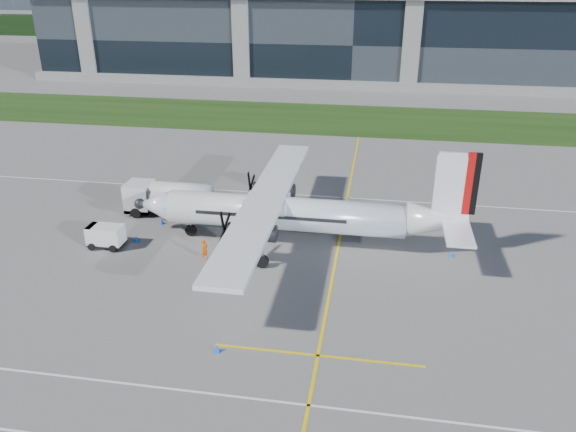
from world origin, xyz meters
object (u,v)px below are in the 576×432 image
at_px(fuel_tanker_truck, 163,198).
at_px(baggage_tug, 106,237).
at_px(safety_cone_tail, 452,254).
at_px(safety_cone_nose_stbd, 162,221).
at_px(turboprop_aircraft, 298,196).
at_px(safety_cone_nose_port, 136,238).
at_px(safety_cone_portwing, 217,348).
at_px(ground_crew_person, 205,248).

relative_size(fuel_tanker_truck, baggage_tug, 2.79).
xyz_separation_m(fuel_tanker_truck, safety_cone_tail, (24.44, -4.03, -1.27)).
height_order(fuel_tanker_truck, safety_cone_nose_stbd, fuel_tanker_truck).
xyz_separation_m(safety_cone_tail, safety_cone_nose_stbd, (-23.89, 2.00, 0.00)).
bearing_deg(fuel_tanker_truck, safety_cone_tail, -9.36).
bearing_deg(safety_cone_tail, turboprop_aircraft, 178.87).
distance_m(turboprop_aircraft, safety_cone_nose_port, 13.48).
relative_size(fuel_tanker_truck, safety_cone_tail, 16.21).
relative_size(baggage_tug, safety_cone_portwing, 5.82).
distance_m(safety_cone_portwing, safety_cone_nose_stbd, 18.67).
xyz_separation_m(fuel_tanker_truck, safety_cone_nose_port, (-0.25, -5.50, -1.27)).
height_order(ground_crew_person, safety_cone_nose_port, ground_crew_person).
bearing_deg(safety_cone_tail, safety_cone_nose_port, -176.59).
relative_size(safety_cone_tail, safety_cone_portwing, 1.00).
bearing_deg(turboprop_aircraft, ground_crew_person, -149.98).
relative_size(ground_crew_person, safety_cone_nose_stbd, 3.71).
relative_size(baggage_tug, safety_cone_nose_port, 5.82).
bearing_deg(baggage_tug, safety_cone_nose_stbd, 60.39).
height_order(turboprop_aircraft, safety_cone_nose_port, turboprop_aircraft).
xyz_separation_m(ground_crew_person, safety_cone_nose_stbd, (-5.56, 5.49, -0.68)).
distance_m(fuel_tanker_truck, safety_cone_nose_stbd, 2.46).
bearing_deg(safety_cone_nose_port, safety_cone_nose_stbd, 76.95).
relative_size(baggage_tug, safety_cone_tail, 5.82).
bearing_deg(fuel_tanker_truck, safety_cone_portwing, -60.89).
bearing_deg(safety_cone_nose_stbd, turboprop_aircraft, -8.35).
distance_m(fuel_tanker_truck, safety_cone_tail, 24.81).
bearing_deg(safety_cone_portwing, fuel_tanker_truck, 119.11).
bearing_deg(safety_cone_portwing, baggage_tug, 137.16).
distance_m(ground_crew_person, safety_cone_nose_port, 6.71).
distance_m(safety_cone_nose_stbd, safety_cone_nose_port, 3.56).
height_order(fuel_tanker_truck, ground_crew_person, fuel_tanker_truck).
bearing_deg(safety_cone_tail, baggage_tug, -174.11).
relative_size(fuel_tanker_truck, safety_cone_portwing, 16.21).
bearing_deg(baggage_tug, safety_cone_tail, 5.89).
xyz_separation_m(turboprop_aircraft, safety_cone_portwing, (-2.48, -14.30, -3.85)).
bearing_deg(ground_crew_person, safety_cone_nose_stbd, 70.78).
relative_size(turboprop_aircraft, ground_crew_person, 14.75).
relative_size(ground_crew_person, safety_cone_tail, 3.71).
relative_size(fuel_tanker_truck, safety_cone_nose_port, 16.21).
relative_size(ground_crew_person, safety_cone_portwing, 3.71).
bearing_deg(ground_crew_person, safety_cone_tail, -53.79).
bearing_deg(turboprop_aircraft, safety_cone_nose_port, -172.41).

